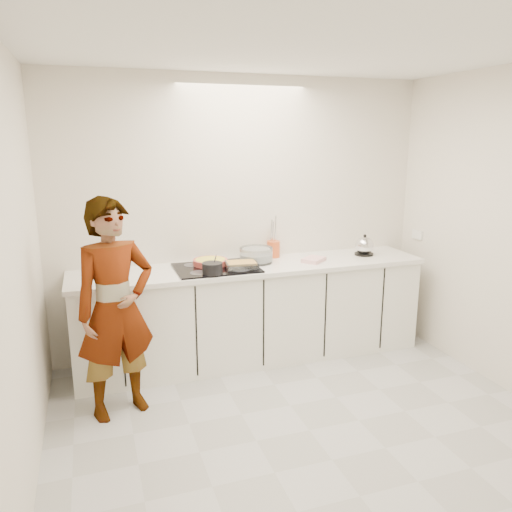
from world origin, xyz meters
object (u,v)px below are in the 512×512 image
object	(u,v)px
baking_dish	(241,264)
cook	(116,309)
tart_dish	(210,262)
hob	(216,268)
saucepan	(212,268)
utensil_crock	(273,249)
mixing_bowl	(256,256)
kettle	(364,246)

from	to	relation	value
baking_dish	cook	size ratio (longest dim) A/B	0.18
tart_dish	baking_dish	world-z (taller)	baking_dish
hob	saucepan	size ratio (longest dim) A/B	3.31
tart_dish	hob	bearing A→B (deg)	-73.25
saucepan	cook	size ratio (longest dim) A/B	0.13
hob	utensil_crock	bearing A→B (deg)	21.71
saucepan	cook	distance (m)	0.90
hob	utensil_crock	size ratio (longest dim) A/B	4.59
tart_dish	cook	size ratio (longest dim) A/B	0.25
mixing_bowl	utensil_crock	distance (m)	0.28
baking_dish	kettle	distance (m)	1.31
saucepan	utensil_crock	distance (m)	0.85
baking_dish	kettle	bearing A→B (deg)	5.81
hob	cook	distance (m)	1.06
saucepan	cook	xyz separation A→B (m)	(-0.81, -0.36, -0.15)
saucepan	kettle	size ratio (longest dim) A/B	1.04
saucepan	kettle	bearing A→B (deg)	8.76
mixing_bowl	kettle	size ratio (longest dim) A/B	1.65
cook	baking_dish	bearing A→B (deg)	3.61
baking_dish	saucepan	bearing A→B (deg)	-158.65
tart_dish	baking_dish	distance (m)	0.30
saucepan	mixing_bowl	xyz separation A→B (m)	(0.49, 0.30, 0.00)
hob	tart_dish	distance (m)	0.11
mixing_bowl	kettle	distance (m)	1.11
baking_dish	cook	xyz separation A→B (m)	(-1.10, -0.47, -0.13)
tart_dish	utensil_crock	distance (m)	0.68
mixing_bowl	baking_dish	bearing A→B (deg)	-137.05
baking_dish	cook	distance (m)	1.21
hob	mixing_bowl	distance (m)	0.42
tart_dish	kettle	xyz separation A→B (m)	(1.54, -0.05, 0.05)
saucepan	kettle	xyz separation A→B (m)	(1.59, 0.25, 0.03)
hob	tart_dish	size ratio (longest dim) A/B	1.76
tart_dish	cook	xyz separation A→B (m)	(-0.87, -0.66, -0.13)
cook	kettle	bearing A→B (deg)	-5.39
saucepan	cook	bearing A→B (deg)	-156.37
kettle	saucepan	bearing A→B (deg)	-171.24
kettle	cook	xyz separation A→B (m)	(-2.41, -0.60, -0.18)
hob	baking_dish	distance (m)	0.23
tart_dish	saucepan	world-z (taller)	saucepan
saucepan	baking_dish	size ratio (longest dim) A/B	0.73
mixing_bowl	kettle	bearing A→B (deg)	-2.75
kettle	cook	size ratio (longest dim) A/B	0.13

